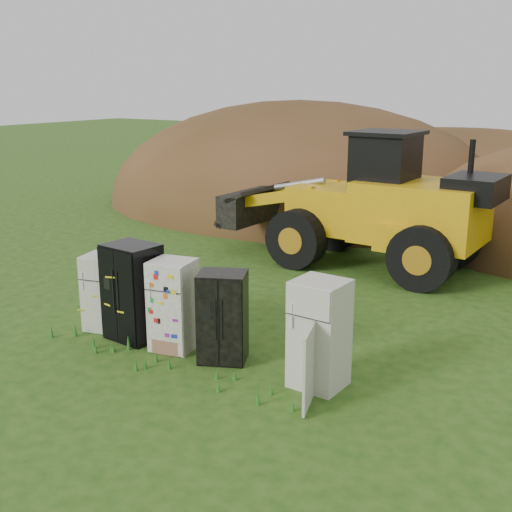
{
  "coord_description": "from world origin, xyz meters",
  "views": [
    {
      "loc": [
        6.71,
        -8.78,
        4.87
      ],
      "look_at": [
        -0.08,
        2.0,
        1.43
      ],
      "focal_mm": 45.0,
      "sensor_mm": 36.0,
      "label": 1
    }
  ],
  "objects": [
    {
      "name": "ground",
      "position": [
        0.0,
        0.0,
        0.0
      ],
      "size": [
        120.0,
        120.0,
        0.0
      ],
      "primitive_type": "plane",
      "color": "#234B14",
      "rests_on": "ground"
    },
    {
      "name": "fridge_leftmost",
      "position": [
        -2.48,
        0.02,
        0.78
      ],
      "size": [
        0.83,
        0.81,
        1.56
      ],
      "primitive_type": null,
      "rotation": [
        0.0,
        0.0,
        0.24
      ],
      "color": "silver",
      "rests_on": "ground"
    },
    {
      "name": "fridge_black_side",
      "position": [
        -1.62,
        -0.04,
        0.95
      ],
      "size": [
        1.06,
        0.87,
        1.9
      ],
      "primitive_type": null,
      "rotation": [
        0.0,
        0.0,
        -0.09
      ],
      "color": "black",
      "rests_on": "ground"
    },
    {
      "name": "fridge_sticker",
      "position": [
        -0.63,
        -0.02,
        0.86
      ],
      "size": [
        0.89,
        0.84,
        1.73
      ],
      "primitive_type": null,
      "rotation": [
        0.0,
        0.0,
        0.19
      ],
      "color": "white",
      "rests_on": "ground"
    },
    {
      "name": "fridge_dark_mid",
      "position": [
        0.45,
        0.04,
        0.82
      ],
      "size": [
        1.05,
        0.97,
        1.65
      ],
      "primitive_type": null,
      "rotation": [
        0.0,
        0.0,
        0.42
      ],
      "color": "black",
      "rests_on": "ground"
    },
    {
      "name": "fridge_open_door",
      "position": [
        2.38,
        0.04,
        0.91
      ],
      "size": [
        0.87,
        0.81,
        1.82
      ],
      "primitive_type": null,
      "rotation": [
        0.0,
        0.0,
        -0.06
      ],
      "color": "silver",
      "rests_on": "ground"
    },
    {
      "name": "wheel_loader",
      "position": [
        -0.29,
        7.24,
        1.84
      ],
      "size": [
        7.69,
        3.3,
        3.68
      ],
      "primitive_type": null,
      "rotation": [
        0.0,
        0.0,
        -0.03
      ],
      "color": "#C98E0D",
      "rests_on": "ground"
    },
    {
      "name": "dirt_mound_left",
      "position": [
        -5.64,
        14.11,
        0.0
      ],
      "size": [
        17.03,
        12.77,
        8.47
      ],
      "primitive_type": "ellipsoid",
      "color": "#463116",
      "rests_on": "ground"
    },
    {
      "name": "dirt_mound_back",
      "position": [
        -0.17,
        18.09,
        0.0
      ],
      "size": [
        18.15,
        12.1,
        6.24
      ],
      "primitive_type": "ellipsoid",
      "color": "#463116",
      "rests_on": "ground"
    }
  ]
}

